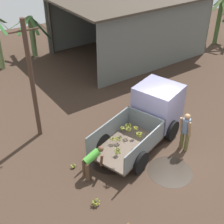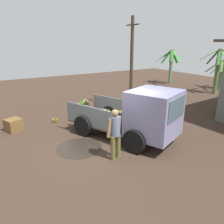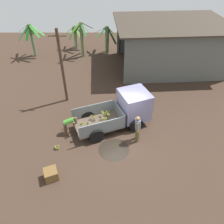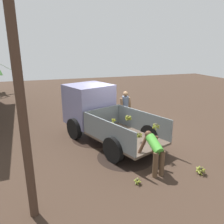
{
  "view_description": "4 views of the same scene",
  "coord_description": "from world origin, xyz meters",
  "px_view_note": "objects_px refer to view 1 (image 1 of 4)",
  "views": [
    {
      "loc": [
        -6.77,
        -7.31,
        8.24
      ],
      "look_at": [
        -1.47,
        1.41,
        1.5
      ],
      "focal_mm": 50.0,
      "sensor_mm": 36.0,
      "label": 1
    },
    {
      "loc": [
        6.28,
        -3.92,
        3.74
      ],
      "look_at": [
        -0.11,
        -0.04,
        1.31
      ],
      "focal_mm": 35.0,
      "sensor_mm": 36.0,
      "label": 2
    },
    {
      "loc": [
        -0.63,
        -9.28,
        9.0
      ],
      "look_at": [
        -0.63,
        0.72,
        1.1
      ],
      "focal_mm": 35.0,
      "sensor_mm": 36.0,
      "label": 3
    },
    {
      "loc": [
        -8.21,
        3.12,
        3.6
      ],
      "look_at": [
        0.33,
        0.32,
        0.92
      ],
      "focal_mm": 35.0,
      "sensor_mm": 36.0,
      "label": 4
    }
  ],
  "objects_px": {
    "cargo_truck": "(153,111)",
    "person_foreground_visitor": "(186,130)",
    "utility_pole": "(32,81)",
    "banana_bunch_on_ground_1": "(96,202)",
    "person_worker_loading": "(92,160)",
    "banana_bunch_on_ground_0": "(73,166)"
  },
  "relations": [
    {
      "from": "cargo_truck",
      "to": "person_foreground_visitor",
      "type": "distance_m",
      "value": 1.62
    },
    {
      "from": "cargo_truck",
      "to": "utility_pole",
      "type": "distance_m",
      "value": 5.03
    },
    {
      "from": "person_foreground_visitor",
      "to": "banana_bunch_on_ground_1",
      "type": "bearing_deg",
      "value": -0.69
    },
    {
      "from": "person_foreground_visitor",
      "to": "person_worker_loading",
      "type": "bearing_deg",
      "value": -18.11
    },
    {
      "from": "utility_pole",
      "to": "person_worker_loading",
      "type": "xyz_separation_m",
      "value": [
        0.74,
        -3.38,
        -1.86
      ]
    },
    {
      "from": "utility_pole",
      "to": "banana_bunch_on_ground_0",
      "type": "height_order",
      "value": "utility_pole"
    },
    {
      "from": "person_foreground_visitor",
      "to": "person_worker_loading",
      "type": "relative_size",
      "value": 1.45
    },
    {
      "from": "banana_bunch_on_ground_1",
      "to": "utility_pole",
      "type": "bearing_deg",
      "value": 92.48
    },
    {
      "from": "utility_pole",
      "to": "cargo_truck",
      "type": "bearing_deg",
      "value": -30.16
    },
    {
      "from": "banana_bunch_on_ground_1",
      "to": "cargo_truck",
      "type": "bearing_deg",
      "value": 29.38
    },
    {
      "from": "banana_bunch_on_ground_0",
      "to": "banana_bunch_on_ground_1",
      "type": "xyz_separation_m",
      "value": [
        -0.12,
        -1.98,
        0.03
      ]
    },
    {
      "from": "banana_bunch_on_ground_0",
      "to": "utility_pole",
      "type": "bearing_deg",
      "value": 96.94
    },
    {
      "from": "banana_bunch_on_ground_0",
      "to": "banana_bunch_on_ground_1",
      "type": "height_order",
      "value": "banana_bunch_on_ground_1"
    },
    {
      "from": "utility_pole",
      "to": "banana_bunch_on_ground_1",
      "type": "bearing_deg",
      "value": -87.52
    },
    {
      "from": "utility_pole",
      "to": "person_worker_loading",
      "type": "height_order",
      "value": "utility_pole"
    },
    {
      "from": "utility_pole",
      "to": "banana_bunch_on_ground_0",
      "type": "distance_m",
      "value": 3.66
    },
    {
      "from": "cargo_truck",
      "to": "person_worker_loading",
      "type": "bearing_deg",
      "value": 174.13
    },
    {
      "from": "person_worker_loading",
      "to": "banana_bunch_on_ground_1",
      "type": "distance_m",
      "value": 1.5
    },
    {
      "from": "person_foreground_visitor",
      "to": "banana_bunch_on_ground_0",
      "type": "xyz_separation_m",
      "value": [
        -4.29,
        1.3,
        -0.85
      ]
    },
    {
      "from": "person_worker_loading",
      "to": "banana_bunch_on_ground_0",
      "type": "relative_size",
      "value": 6.25
    },
    {
      "from": "cargo_truck",
      "to": "banana_bunch_on_ground_0",
      "type": "bearing_deg",
      "value": 162.1
    },
    {
      "from": "utility_pole",
      "to": "person_worker_loading",
      "type": "relative_size",
      "value": 4.31
    }
  ]
}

